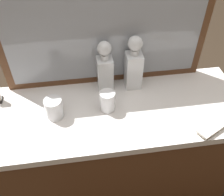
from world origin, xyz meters
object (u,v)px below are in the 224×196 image
at_px(silver_brush_front, 213,127).
at_px(crystal_decanter_far_right, 134,67).
at_px(crystal_tumbler_far_right, 108,102).
at_px(crystal_tumbler_center, 54,109).
at_px(crystal_decanter_right, 105,70).

bearing_deg(silver_brush_front, crystal_decanter_far_right, 130.35).
bearing_deg(crystal_decanter_far_right, crystal_tumbler_far_right, -135.14).
xyz_separation_m(crystal_tumbler_center, silver_brush_front, (0.72, -0.19, -0.03)).
bearing_deg(silver_brush_front, crystal_tumbler_center, 164.95).
relative_size(crystal_tumbler_center, silver_brush_front, 0.59).
bearing_deg(crystal_decanter_far_right, crystal_tumbler_center, -158.34).
relative_size(crystal_decanter_right, crystal_decanter_far_right, 0.93).
bearing_deg(crystal_decanter_right, crystal_decanter_far_right, -3.77).
xyz_separation_m(crystal_decanter_right, crystal_decanter_far_right, (0.15, -0.01, 0.01)).
relative_size(crystal_decanter_right, crystal_tumbler_far_right, 2.64).
bearing_deg(crystal_tumbler_far_right, crystal_tumbler_center, -178.24).
bearing_deg(silver_brush_front, crystal_tumbler_far_right, 156.46).
distance_m(crystal_tumbler_far_right, crystal_tumbler_center, 0.26).
height_order(crystal_decanter_far_right, silver_brush_front, crystal_decanter_far_right).
xyz_separation_m(crystal_decanter_right, silver_brush_front, (0.45, -0.37, -0.10)).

